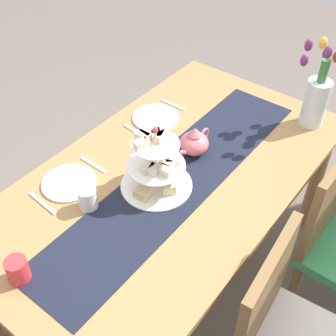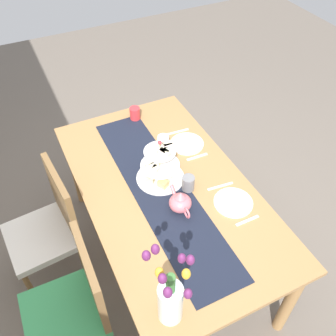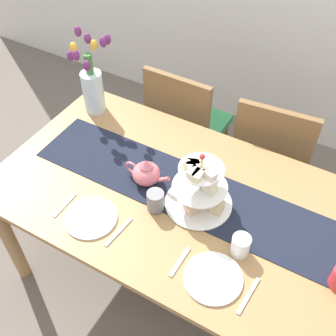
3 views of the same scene
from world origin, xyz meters
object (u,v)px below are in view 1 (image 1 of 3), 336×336
Objects in this scene: tiered_cake_stand at (156,167)px; knife_right at (42,203)px; teapot at (194,143)px; fork_right at (93,165)px; knife_left at (137,132)px; dinner_plate_right at (69,183)px; mug_white_text at (88,198)px; tulip_vase at (318,94)px; fork_left at (173,105)px; dinner_plate_left at (156,118)px; mug_orange at (18,270)px; mug_grey at (158,147)px; chair_right at (287,336)px; dining_table at (169,190)px.

tiered_cake_stand is 1.79× the size of knife_right.
tiered_cake_stand is 0.28m from teapot.
knife_left is at bearing 180.00° from fork_right.
mug_white_text is at bearing 75.53° from dinner_plate_right.
tulip_vase reaches higher than tiered_cake_stand.
fork_left is at bearing -149.47° from tiered_cake_stand.
dinner_plate_left is 2.42× the size of mug_white_text.
mug_orange reaches higher than fork_right.
tulip_vase is 3.04× the size of fork_left.
mug_grey is at bearing -43.92° from teapot.
chair_right is 6.07× the size of fork_left.
chair_right is 0.99m from mug_orange.
fork_right is (-0.14, 0.00, -0.00)m from dinner_plate_right.
tulip_vase is 1.20m from dinner_plate_right.
chair_right reaches higher than dinner_plate_left.
dinner_plate_left is (-0.28, -0.30, 0.10)m from dining_table.
chair_right is 1.15m from dinner_plate_left.
knife_left is at bearing -166.17° from mug_orange.
knife_left is 0.44m from dinner_plate_right.
mug_orange is (0.79, 0.02, -0.00)m from mug_grey.
knife_left is 1.00× the size of knife_right.
tiered_cake_stand is at bearing -100.44° from chair_right.
mug_white_text reaches higher than dining_table.
tulip_vase is at bearing 146.07° from mug_grey.
chair_right is 0.87m from teapot.
fork_right is (0.34, -0.30, -0.06)m from teapot.
tulip_vase reaches higher than mug_grey.
dining_table is 0.35m from fork_right.
mug_white_text is at bearing 40.66° from fork_right.
tiered_cake_stand is 3.20× the size of mug_white_text.
dinner_plate_left is 1.00× the size of dinner_plate_right.
knife_left is at bearing -109.26° from chair_right.
fork_left is at bearing 180.00° from fork_right.
mug_orange is at bearing -5.67° from teapot.
knife_left is 0.88m from mug_orange.
teapot reaches higher than mug_orange.
tiered_cake_stand reaches higher than knife_right.
chair_right reaches higher than fork_right.
tiered_cake_stand reaches higher than mug_white_text.
mug_orange is at bearing -16.01° from tulip_vase.
fork_right is at bearing -35.62° from tulip_vase.
tiered_cake_stand is 0.67× the size of tulip_vase.
teapot is 2.51× the size of mug_orange.
mug_grey is at bearing 69.62° from knife_left.
dinner_plate_left is 2.42× the size of mug_grey.
mug_white_text is at bearing -172.35° from mug_orange.
chair_right reaches higher than mug_grey.
chair_right is at bearing 94.64° from dinner_plate_right.
dinner_plate_right is at bearing 180.00° from knife_right.
mug_white_text reaches higher than knife_left.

